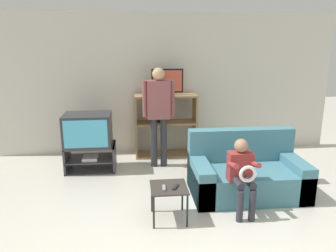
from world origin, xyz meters
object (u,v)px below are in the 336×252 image
Objects in this scene: tv_stand at (91,158)px; person_seated_child at (242,171)px; couch at (246,174)px; person_standing_adult at (159,108)px; snack_table at (169,191)px; television_flat at (167,83)px; media_shelf at (166,125)px; television_main at (88,130)px; remote_control_white at (164,188)px; remote_control_black at (175,187)px.

person_seated_child is at bearing -38.55° from tv_stand.
couch is 0.92× the size of person_standing_adult.
tv_stand is 2.04m from snack_table.
tv_stand is at bearing -156.96° from television_flat.
tv_stand is 1.86m from television_flat.
media_shelf is 2.64× the size of snack_table.
television_flat reaches higher than snack_table.
television_main is 1.62m from television_flat.
media_shelf is 2.04× the size of television_flat.
media_shelf is at bearing 119.88° from couch.
television_main is (-0.02, 0.02, 0.48)m from tv_stand.
television_main is at bearing 123.84° from snack_table.
media_shelf is 7.99× the size of remote_control_white.
television_main reaches higher than snack_table.
remote_control_white is (-0.14, -0.01, 0.00)m from remote_control_black.
remote_control_black is at bearing -149.57° from couch.
couch is at bearing 56.86° from remote_control_black.
media_shelf is 0.69× the size of person_standing_adult.
couch is (2.30, -1.11, -0.41)m from television_main.
snack_table is at bearing -94.62° from media_shelf.
tv_stand is 1.40m from person_standing_adult.
snack_table is 3.02× the size of remote_control_black.
person_standing_adult is at bearing 1.72° from television_main.
television_flat is at bearing 87.31° from remote_control_white.
tv_stand is at bearing 141.45° from person_seated_child.
couch is at bearing -60.12° from media_shelf.
tv_stand is at bearing -177.48° from person_standing_adult.
person_seated_child is (0.70, -2.19, -0.82)m from television_flat.
television_main is at bearing 154.19° from couch.
couch is at bearing 64.67° from person_seated_child.
television_flat is 2.51m from remote_control_white.
television_main is at bearing -156.56° from media_shelf.
television_main reaches higher than tv_stand.
person_standing_adult reaches higher than person_seated_child.
television_main is 1.46m from media_shelf.
tv_stand is 2.62m from person_seated_child.
couch reaches higher than remote_control_white.
couch is at bearing 32.11° from remote_control_white.
television_flat reaches higher than media_shelf.
media_shelf is 0.78m from television_flat.
snack_table is at bearing -56.49° from tv_stand.
media_shelf is at bearing 142.16° from television_flat.
person_standing_adult is (-0.17, -0.54, 0.44)m from media_shelf.
remote_control_white is 0.09× the size of couch.
television_flat reaches higher than television_main.
remote_control_black is 0.85m from person_seated_child.
couch is at bearing -25.74° from tv_stand.
person_standing_adult is at bearing 91.56° from remote_control_white.
remote_control_black is 0.14m from remote_control_white.
remote_control_black is (1.22, -1.75, -0.26)m from television_main.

